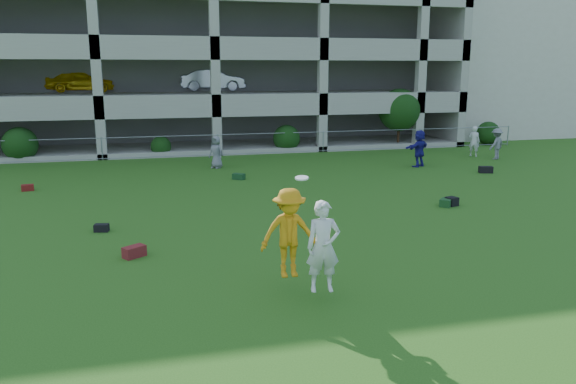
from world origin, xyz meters
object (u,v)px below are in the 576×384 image
object	(u,v)px
bystander_e	(474,141)
bystander_c	(216,152)
bystander_f	(496,144)
stucco_building	(498,64)
parking_garage	(199,48)
bystander_d	(419,148)
frisbee_contest	(298,236)
crate_d	(452,201)

from	to	relation	value
bystander_e	bystander_c	bearing A→B (deg)	49.10
bystander_c	bystander_f	bearing A→B (deg)	42.95
bystander_e	bystander_f	world-z (taller)	bystander_e
stucco_building	parking_garage	world-z (taller)	parking_garage
bystander_d	parking_garage	size ratio (longest dim) A/B	0.06
bystander_d	bystander_f	distance (m)	5.10
bystander_f	parking_garage	bearing A→B (deg)	-69.37
stucco_building	parking_garage	size ratio (longest dim) A/B	0.53
bystander_f	frisbee_contest	xyz separation A→B (m)	(-14.80, -14.95, 0.47)
bystander_f	crate_d	bearing A→B (deg)	23.20
bystander_d	stucco_building	bearing A→B (deg)	-162.97
bystander_c	crate_d	bearing A→B (deg)	-7.43
stucco_building	frisbee_contest	xyz separation A→B (m)	(-23.81, -28.63, -3.72)
crate_d	parking_garage	size ratio (longest dim) A/B	0.01
bystander_c	parking_garage	distance (m)	13.57
bystander_d	bystander_c	bearing A→B (deg)	-41.23
stucco_building	crate_d	bearing A→B (deg)	-126.56
bystander_e	crate_d	bearing A→B (deg)	102.50
stucco_building	bystander_d	size ratio (longest dim) A/B	9.01
bystander_d	frisbee_contest	bearing A→B (deg)	25.13
bystander_f	frisbee_contest	distance (m)	21.04
bystander_e	parking_garage	xyz separation A→B (m)	(-13.43, 12.21, 5.20)
bystander_d	frisbee_contest	xyz separation A→B (m)	(-9.82, -13.85, 0.39)
bystander_f	parking_garage	xyz separation A→B (m)	(-14.01, 13.38, 5.21)
bystander_e	parking_garage	size ratio (longest dim) A/B	0.05
bystander_d	crate_d	size ratio (longest dim) A/B	5.08
bystander_f	parking_garage	size ratio (longest dim) A/B	0.05
crate_d	frisbee_contest	distance (m)	9.65
bystander_f	crate_d	distance (m)	11.52
stucco_building	bystander_f	distance (m)	16.91
bystander_f	crate_d	xyz separation A→B (m)	(-7.56, -8.67, -0.66)
stucco_building	crate_d	distance (m)	28.24
stucco_building	bystander_e	size ratio (longest dim) A/B	9.78
crate_d	bystander_f	bearing A→B (deg)	48.88
bystander_f	crate_d	world-z (taller)	bystander_f
crate_d	frisbee_contest	size ratio (longest dim) A/B	0.15
bystander_e	parking_garage	bearing A→B (deg)	5.63
bystander_f	frisbee_contest	world-z (taller)	frisbee_contest
crate_d	bystander_d	bearing A→B (deg)	71.15
stucco_building	bystander_f	world-z (taller)	stucco_building
bystander_e	frisbee_contest	size ratio (longest dim) A/B	0.70
bystander_d	bystander_e	bearing A→B (deg)	177.68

